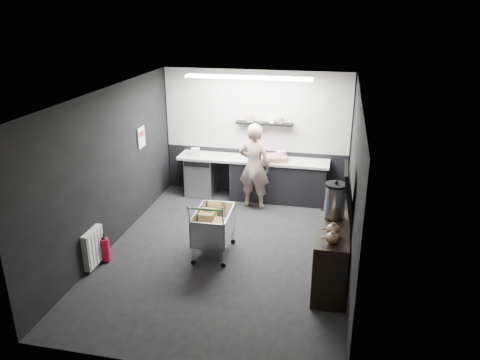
# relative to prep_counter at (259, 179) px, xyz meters

# --- Properties ---
(floor) EXTENTS (5.50, 5.50, 0.00)m
(floor) POSITION_rel_prep_counter_xyz_m (-0.14, -2.42, -0.46)
(floor) COLOR black
(floor) RESTS_ON ground
(ceiling) EXTENTS (5.50, 5.50, 0.00)m
(ceiling) POSITION_rel_prep_counter_xyz_m (-0.14, -2.42, 2.24)
(ceiling) COLOR white
(ceiling) RESTS_ON wall_back
(wall_back) EXTENTS (5.50, 0.00, 5.50)m
(wall_back) POSITION_rel_prep_counter_xyz_m (-0.14, 0.33, 0.89)
(wall_back) COLOR black
(wall_back) RESTS_ON floor
(wall_front) EXTENTS (5.50, 0.00, 5.50)m
(wall_front) POSITION_rel_prep_counter_xyz_m (-0.14, -5.17, 0.89)
(wall_front) COLOR black
(wall_front) RESTS_ON floor
(wall_left) EXTENTS (0.00, 5.50, 5.50)m
(wall_left) POSITION_rel_prep_counter_xyz_m (-2.14, -2.42, 0.89)
(wall_left) COLOR black
(wall_left) RESTS_ON floor
(wall_right) EXTENTS (0.00, 5.50, 5.50)m
(wall_right) POSITION_rel_prep_counter_xyz_m (1.86, -2.42, 0.89)
(wall_right) COLOR black
(wall_right) RESTS_ON floor
(kitchen_wall_panel) EXTENTS (3.95, 0.02, 1.70)m
(kitchen_wall_panel) POSITION_rel_prep_counter_xyz_m (-0.14, 0.31, 1.39)
(kitchen_wall_panel) COLOR #B8B7B3
(kitchen_wall_panel) RESTS_ON wall_back
(dado_panel) EXTENTS (3.95, 0.02, 1.00)m
(dado_panel) POSITION_rel_prep_counter_xyz_m (-0.14, 0.31, 0.04)
(dado_panel) COLOR black
(dado_panel) RESTS_ON wall_back
(floating_shelf) EXTENTS (1.20, 0.22, 0.04)m
(floating_shelf) POSITION_rel_prep_counter_xyz_m (0.06, 0.20, 1.16)
(floating_shelf) COLOR black
(floating_shelf) RESTS_ON wall_back
(wall_clock) EXTENTS (0.20, 0.03, 0.20)m
(wall_clock) POSITION_rel_prep_counter_xyz_m (1.26, 0.30, 1.69)
(wall_clock) COLOR silver
(wall_clock) RESTS_ON wall_back
(poster) EXTENTS (0.02, 0.30, 0.40)m
(poster) POSITION_rel_prep_counter_xyz_m (-2.12, -1.12, 1.09)
(poster) COLOR silver
(poster) RESTS_ON wall_left
(poster_red_band) EXTENTS (0.02, 0.22, 0.10)m
(poster_red_band) POSITION_rel_prep_counter_xyz_m (-2.11, -1.12, 1.16)
(poster_red_band) COLOR red
(poster_red_band) RESTS_ON poster
(radiator) EXTENTS (0.10, 0.50, 0.60)m
(radiator) POSITION_rel_prep_counter_xyz_m (-2.08, -3.32, -0.11)
(radiator) COLOR silver
(radiator) RESTS_ON wall_left
(ceiling_strip) EXTENTS (2.40, 0.20, 0.04)m
(ceiling_strip) POSITION_rel_prep_counter_xyz_m (-0.14, -0.57, 2.21)
(ceiling_strip) COLOR white
(ceiling_strip) RESTS_ON ceiling
(prep_counter) EXTENTS (3.20, 0.61, 0.90)m
(prep_counter) POSITION_rel_prep_counter_xyz_m (0.00, 0.00, 0.00)
(prep_counter) COLOR black
(prep_counter) RESTS_ON floor
(person) EXTENTS (0.70, 0.51, 1.77)m
(person) POSITION_rel_prep_counter_xyz_m (-0.02, -0.45, 0.43)
(person) COLOR beige
(person) RESTS_ON floor
(shopping_cart) EXTENTS (0.60, 0.97, 1.06)m
(shopping_cart) POSITION_rel_prep_counter_xyz_m (-0.32, -2.51, 0.05)
(shopping_cart) COLOR silver
(shopping_cart) RESTS_ON floor
(sideboard) EXTENTS (0.54, 1.26, 1.88)m
(sideboard) POSITION_rel_prep_counter_xyz_m (1.62, -3.06, 0.14)
(sideboard) COLOR black
(sideboard) RESTS_ON floor
(fire_extinguisher) EXTENTS (0.15, 0.15, 0.49)m
(fire_extinguisher) POSITION_rel_prep_counter_xyz_m (-1.99, -3.13, -0.22)
(fire_extinguisher) COLOR #AC0B25
(fire_extinguisher) RESTS_ON floor
(cardboard_box) EXTENTS (0.64, 0.56, 0.11)m
(cardboard_box) POSITION_rel_prep_counter_xyz_m (0.31, -0.05, 0.50)
(cardboard_box) COLOR #936D4E
(cardboard_box) RESTS_ON prep_counter
(pink_tub) EXTENTS (0.20, 0.20, 0.20)m
(pink_tub) POSITION_rel_prep_counter_xyz_m (0.46, 0.00, 0.54)
(pink_tub) COLOR beige
(pink_tub) RESTS_ON prep_counter
(white_container) EXTENTS (0.21, 0.18, 0.16)m
(white_container) POSITION_rel_prep_counter_xyz_m (-1.38, -0.05, 0.52)
(white_container) COLOR silver
(white_container) RESTS_ON prep_counter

